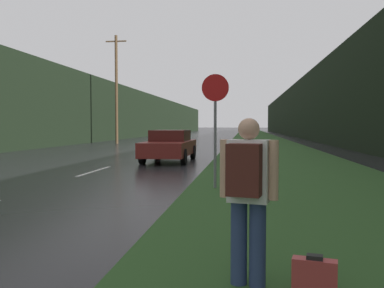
% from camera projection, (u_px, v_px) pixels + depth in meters
% --- Properties ---
extents(grass_verge, '(6.00, 240.00, 0.02)m').
position_uv_depth(grass_verge, '(261.00, 141.00, 39.50)').
color(grass_verge, '#26471E').
rests_on(grass_verge, ground_plane).
extents(lane_stripe_c, '(0.12, 3.00, 0.01)m').
position_uv_depth(lane_stripe_c, '(95.00, 171.00, 13.95)').
color(lane_stripe_c, silver).
rests_on(lane_stripe_c, ground_plane).
extents(lane_stripe_d, '(0.12, 3.00, 0.01)m').
position_uv_depth(lane_stripe_d, '(145.00, 156.00, 20.88)').
color(lane_stripe_d, silver).
rests_on(lane_stripe_d, ground_plane).
extents(treeline_far_side, '(2.00, 140.00, 6.17)m').
position_uv_depth(treeline_far_side, '(127.00, 113.00, 51.38)').
color(treeline_far_side, black).
rests_on(treeline_far_side, ground_plane).
extents(treeline_near_side, '(2.00, 140.00, 7.22)m').
position_uv_depth(treeline_near_side, '(309.00, 108.00, 48.46)').
color(treeline_near_side, black).
rests_on(treeline_near_side, ground_plane).
extents(utility_pole_far, '(1.80, 0.24, 9.23)m').
position_uv_depth(utility_pole_far, '(116.00, 88.00, 34.72)').
color(utility_pole_far, '#4C3823').
rests_on(utility_pole_far, ground_plane).
extents(stop_sign, '(0.67, 0.07, 2.83)m').
position_uv_depth(stop_sign, '(215.00, 119.00, 10.01)').
color(stop_sign, slate).
rests_on(stop_sign, ground_plane).
extents(hitchhiker_with_backpack, '(0.56, 0.46, 1.64)m').
position_uv_depth(hitchhiker_with_backpack, '(248.00, 191.00, 3.87)').
color(hitchhiker_with_backpack, navy).
rests_on(hitchhiker_with_backpack, ground_plane).
extents(suitcase, '(0.43, 0.22, 0.37)m').
position_uv_depth(suitcase, '(314.00, 276.00, 3.76)').
color(suitcase, '#9E3333').
rests_on(suitcase, ground_plane).
extents(car_passing_near, '(1.90, 4.67, 1.36)m').
position_uv_depth(car_passing_near, '(170.00, 145.00, 17.79)').
color(car_passing_near, maroon).
rests_on(car_passing_near, ground_plane).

